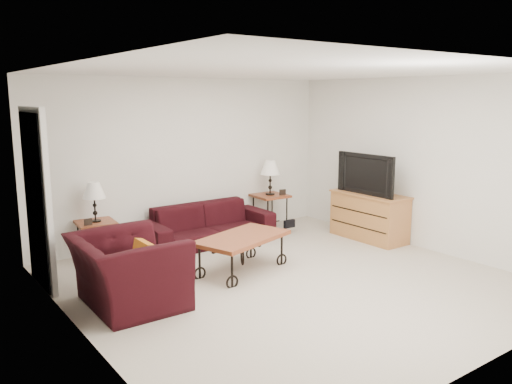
% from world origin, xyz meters
% --- Properties ---
extents(ground, '(5.00, 5.00, 0.00)m').
position_xyz_m(ground, '(0.00, 0.00, 0.00)').
color(ground, '#B9B09E').
rests_on(ground, ground).
extents(wall_back, '(5.00, 0.02, 2.50)m').
position_xyz_m(wall_back, '(0.00, 2.50, 1.25)').
color(wall_back, silver).
rests_on(wall_back, ground).
extents(wall_front, '(5.00, 0.02, 2.50)m').
position_xyz_m(wall_front, '(0.00, -2.50, 1.25)').
color(wall_front, silver).
rests_on(wall_front, ground).
extents(wall_left, '(0.02, 5.00, 2.50)m').
position_xyz_m(wall_left, '(-2.50, 0.00, 1.25)').
color(wall_left, silver).
rests_on(wall_left, ground).
extents(wall_right, '(0.02, 5.00, 2.50)m').
position_xyz_m(wall_right, '(2.50, 0.00, 1.25)').
color(wall_right, silver).
rests_on(wall_right, ground).
extents(ceiling, '(5.00, 5.00, 0.00)m').
position_xyz_m(ceiling, '(0.00, 0.00, 2.50)').
color(ceiling, white).
rests_on(ceiling, wall_back).
extents(doorway, '(0.08, 0.94, 2.04)m').
position_xyz_m(doorway, '(-2.47, 1.65, 1.02)').
color(doorway, black).
rests_on(doorway, ground).
extents(sofa, '(2.04, 0.80, 0.60)m').
position_xyz_m(sofa, '(0.05, 2.02, 0.30)').
color(sofa, black).
rests_on(sofa, ground).
extents(side_table_left, '(0.54, 0.54, 0.54)m').
position_xyz_m(side_table_left, '(-1.61, 2.20, 0.27)').
color(side_table_left, '#9B4627').
rests_on(side_table_left, ground).
extents(side_table_right, '(0.56, 0.56, 0.58)m').
position_xyz_m(side_table_right, '(1.39, 2.20, 0.29)').
color(side_table_right, '#9B4627').
rests_on(side_table_right, ground).
extents(lamp_left, '(0.33, 0.33, 0.54)m').
position_xyz_m(lamp_left, '(-1.61, 2.20, 0.81)').
color(lamp_left, black).
rests_on(lamp_left, side_table_left).
extents(lamp_right, '(0.34, 0.34, 0.58)m').
position_xyz_m(lamp_right, '(1.39, 2.20, 0.87)').
color(lamp_right, black).
rests_on(lamp_right, side_table_right).
extents(photo_frame_left, '(0.11, 0.02, 0.09)m').
position_xyz_m(photo_frame_left, '(-1.76, 2.05, 0.59)').
color(photo_frame_left, black).
rests_on(photo_frame_left, side_table_left).
extents(photo_frame_right, '(0.12, 0.04, 0.10)m').
position_xyz_m(photo_frame_right, '(1.54, 2.05, 0.63)').
color(photo_frame_right, black).
rests_on(photo_frame_right, side_table_right).
extents(coffee_table, '(1.40, 1.02, 0.47)m').
position_xyz_m(coffee_table, '(-0.26, 0.64, 0.23)').
color(coffee_table, '#9B4627').
rests_on(coffee_table, ground).
extents(armchair, '(1.04, 1.19, 0.77)m').
position_xyz_m(armchair, '(-1.88, 0.45, 0.38)').
color(armchair, black).
rests_on(armchair, ground).
extents(throw_pillow, '(0.09, 0.35, 0.35)m').
position_xyz_m(throw_pillow, '(-1.73, 0.40, 0.52)').
color(throw_pillow, '#C86819').
rests_on(throw_pillow, armchair).
extents(tv_stand, '(0.51, 1.22, 0.73)m').
position_xyz_m(tv_stand, '(2.23, 0.74, 0.36)').
color(tv_stand, '#C17247').
rests_on(tv_stand, ground).
extents(television, '(0.14, 1.09, 0.63)m').
position_xyz_m(television, '(2.21, 0.74, 1.04)').
color(television, black).
rests_on(television, tv_stand).
extents(backpack, '(0.36, 0.31, 0.40)m').
position_xyz_m(backpack, '(1.42, 1.83, 0.20)').
color(backpack, black).
rests_on(backpack, ground).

